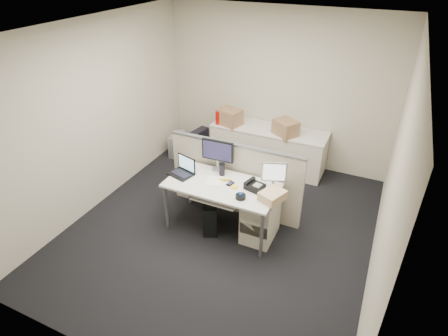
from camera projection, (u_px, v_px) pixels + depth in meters
The scene contains 29 objects.
floor at pixel (222, 227), 5.35m from camera, with size 4.00×4.50×0.01m, color black.
ceiling at pixel (221, 29), 3.98m from camera, with size 4.00×4.50×0.01m, color white.
wall_back at pixel (277, 89), 6.42m from camera, with size 4.00×0.02×2.70m, color #BEB4A1.
wall_front at pixel (99, 261), 2.91m from camera, with size 4.00×0.02×2.70m, color #BEB4A1.
wall_left at pixel (96, 116), 5.39m from camera, with size 0.02×4.50×2.70m, color #BEB4A1.
wall_right at pixel (393, 179), 3.94m from camera, with size 0.02×4.50×2.70m, color #BEB4A1.
desk at pixel (222, 188), 5.01m from camera, with size 1.50×0.75×0.73m.
keyboard_tray at pixel (216, 198), 4.90m from camera, with size 0.62×0.32×0.02m, color silver.
drawer_pedestal at pixel (261, 217), 5.03m from camera, with size 0.40×0.55×0.65m, color beige.
cubicle_partition at pixel (235, 179), 5.42m from camera, with size 2.00×0.06×1.10m, color beige.
back_counter at pixel (268, 148), 6.67m from camera, with size 2.00×0.60×0.72m, color beige.
monitor_main at pixel (218, 155), 5.19m from camera, with size 0.46×0.18×0.46m, color black.
monitor_small at pixel (274, 176), 4.78m from camera, with size 0.32×0.16×0.39m, color #B7B7BC.
laptop at pixel (180, 167), 5.13m from camera, with size 0.33×0.24×0.24m, color black.
trackball at pixel (241, 197), 4.69m from camera, with size 0.13×0.13×0.05m, color black.
desk_phone at pixel (255, 187), 4.87m from camera, with size 0.23×0.19×0.07m, color black.
paper_stack at pixel (215, 181), 5.04m from camera, with size 0.20×0.26×0.01m, color white.
sticky_pad at pixel (234, 187), 4.91m from camera, with size 0.09×0.09×0.01m, color yellow.
travel_mug at pixel (222, 170), 5.15m from camera, with size 0.08×0.08×0.17m, color black.
banana at pixel (225, 179), 5.05m from camera, with size 0.18×0.05×0.04m, color #FFFB3F.
cellphone at pixel (230, 184), 4.98m from camera, with size 0.06×0.12×0.02m, color black.
manila_folders at pixel (272, 196), 4.65m from camera, with size 0.24×0.31×0.12m, color tan.
keyboard at pixel (214, 194), 4.93m from camera, with size 0.46×0.17×0.03m, color black.
pc_tower_desk at pixel (211, 213), 5.25m from camera, with size 0.20×0.49×0.46m, color black.
pc_tower_spare_dark at pixel (199, 139), 7.36m from camera, with size 0.16×0.41×0.38m, color black.
pc_tower_spare_silver at pixel (178, 144), 7.13m from camera, with size 0.18×0.45×0.42m, color #B7B7BC.
cardboard_box_left at pixel (230, 117), 6.57m from camera, with size 0.40×0.30×0.30m, color olive.
cardboard_box_right at pixel (285, 128), 6.21m from camera, with size 0.38×0.30×0.28m, color olive.
red_binder at pixel (220, 116), 6.67m from camera, with size 0.07×0.28×0.26m, color #A50902.
Camera 1 is at (1.78, -3.77, 3.46)m, focal length 30.00 mm.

